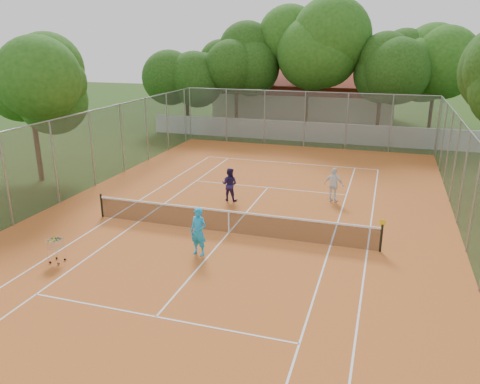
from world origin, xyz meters
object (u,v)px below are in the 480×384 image
(tennis_net, at_px, (229,221))
(player_far_right, at_px, (334,185))
(clubhouse, at_px, (306,97))
(player_far_left, at_px, (230,184))
(player_near, at_px, (199,232))
(ball_hopper, at_px, (56,250))

(tennis_net, relative_size, player_far_right, 7.10)
(clubhouse, distance_m, player_far_left, 25.22)
(clubhouse, xyz_separation_m, player_far_left, (0.73, -25.17, -1.36))
(player_near, height_order, ball_hopper, player_near)
(player_far_right, bearing_deg, player_near, 78.55)
(player_far_left, xyz_separation_m, ball_hopper, (-3.65, -8.18, -0.34))
(player_near, bearing_deg, clubhouse, 105.36)
(player_far_left, distance_m, player_far_right, 5.04)
(player_near, distance_m, player_far_right, 8.46)
(player_far_left, bearing_deg, tennis_net, 111.33)
(clubhouse, distance_m, player_far_right, 24.45)
(player_far_right, height_order, ball_hopper, player_far_right)
(ball_hopper, bearing_deg, clubhouse, 100.17)
(tennis_net, height_order, player_near, player_near)
(tennis_net, height_order, ball_hopper, tennis_net)
(player_near, xyz_separation_m, player_far_left, (-0.88, 6.07, -0.08))
(player_near, distance_m, player_far_left, 6.13)
(tennis_net, xyz_separation_m, player_near, (-0.39, -2.24, 0.41))
(player_far_left, height_order, ball_hopper, player_far_left)
(player_near, relative_size, player_far_right, 1.08)
(tennis_net, distance_m, clubhouse, 29.12)
(player_near, bearing_deg, player_far_left, 110.66)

